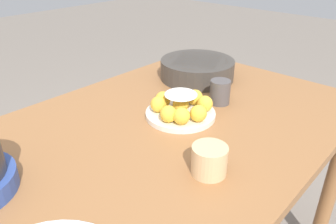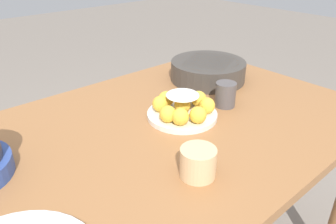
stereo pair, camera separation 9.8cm
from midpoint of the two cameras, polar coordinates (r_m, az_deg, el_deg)
The scene contains 5 objects.
dining_table at distance 1.03m, azimuth -5.24°, elevation -8.36°, with size 1.40×0.86×0.77m.
cake_plate at distance 1.03m, azimuth -0.37°, elevation 0.70°, with size 0.22×0.22×0.09m.
serving_bowl at distance 1.33m, azimuth 2.99°, elevation 7.54°, with size 0.30×0.30×0.08m.
cup_near at distance 0.78m, azimuth 3.61°, elevation -8.48°, with size 0.09×0.09×0.07m.
cup_far at distance 1.12m, azimuth 6.58°, elevation 3.43°, with size 0.07×0.07×0.08m.
Camera 1 is at (-0.59, -0.59, 1.27)m, focal length 35.00 mm.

